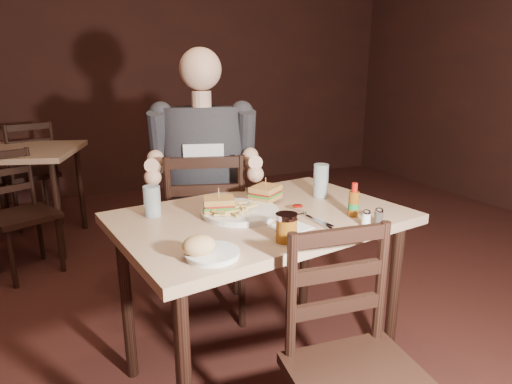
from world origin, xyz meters
name	(u,v)px	position (x,y,z in m)	size (l,w,h in m)	color
room_shell	(336,53)	(0.00, 0.00, 1.40)	(7.00, 7.00, 7.00)	black
main_table	(261,233)	(-0.27, 0.09, 0.68)	(1.24, 0.92, 0.77)	tan
bg_table	(21,161)	(-1.27, 2.22, 0.68)	(1.00, 1.00, 0.77)	tan
chair_far	(206,234)	(-0.32, 0.69, 0.47)	(0.44, 0.48, 0.95)	black
chair_near	(363,384)	(-0.25, -0.58, 0.43)	(0.40, 0.44, 0.87)	black
bg_chair_far	(29,174)	(-1.27, 2.77, 0.46)	(0.43, 0.47, 0.92)	black
bg_chair_near	(22,215)	(-1.27, 1.67, 0.41)	(0.38, 0.42, 0.83)	black
diner	(203,146)	(-0.33, 0.64, 0.97)	(0.55, 0.44, 0.96)	#2A2A2F
dinner_plate	(240,213)	(-0.35, 0.11, 0.78)	(0.31, 0.31, 0.02)	white
sandwich_left	(219,200)	(-0.43, 0.13, 0.84)	(0.12, 0.10, 0.10)	#BB8642
sandwich_right	(266,188)	(-0.19, 0.21, 0.84)	(0.12, 0.10, 0.10)	#BB8642
fries_pile	(234,208)	(-0.38, 0.10, 0.81)	(0.25, 0.18, 0.04)	tan
ketchup_dollop	(298,206)	(-0.12, 0.05, 0.79)	(0.05, 0.05, 0.01)	maroon
glass_left	(152,201)	(-0.68, 0.25, 0.83)	(0.07, 0.07, 0.12)	silver
glass_right	(321,181)	(0.08, 0.19, 0.85)	(0.07, 0.07, 0.16)	silver
hot_sauce	(354,200)	(0.06, -0.09, 0.84)	(0.04, 0.04, 0.14)	brown
salt_shaker	(366,219)	(0.03, -0.21, 0.80)	(0.03, 0.03, 0.06)	white
pepper_shaker	(379,217)	(0.08, -0.22, 0.80)	(0.03, 0.03, 0.06)	#38332D
syrup_dispenser	(286,228)	(-0.32, -0.22, 0.82)	(0.08, 0.08, 0.10)	brown
napkin	(290,227)	(-0.24, -0.10, 0.77)	(0.13, 0.12, 0.00)	white
knife	(321,224)	(-0.12, -0.13, 0.78)	(0.01, 0.22, 0.01)	silver
fork	(318,220)	(-0.11, -0.09, 0.78)	(0.01, 0.17, 0.01)	silver
side_plate	(212,255)	(-0.59, -0.23, 0.78)	(0.17, 0.17, 0.01)	white
bread_roll	(199,245)	(-0.63, -0.22, 0.81)	(0.11, 0.09, 0.06)	tan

